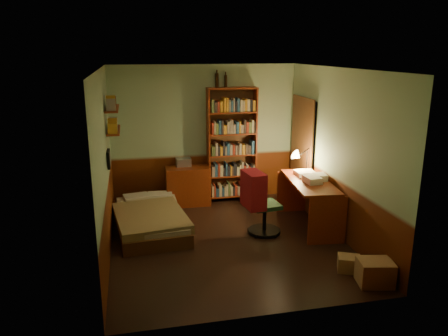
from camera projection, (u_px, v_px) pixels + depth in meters
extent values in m
cube|color=black|center=(227.00, 241.00, 6.75)|extent=(3.50, 4.00, 0.02)
cube|color=silver|center=(228.00, 68.00, 6.06)|extent=(3.50, 4.00, 0.02)
cube|color=#8FB18B|center=(204.00, 134.00, 8.30)|extent=(3.50, 0.02, 2.60)
cube|color=#8FB18B|center=(104.00, 166.00, 6.05)|extent=(0.02, 4.00, 2.60)
cube|color=#8FB18B|center=(338.00, 153.00, 6.76)|extent=(0.02, 4.00, 2.60)
cube|color=#8FB18B|center=(270.00, 205.00, 4.51)|extent=(3.50, 0.02, 2.60)
cube|color=black|center=(303.00, 153.00, 8.06)|extent=(0.06, 0.90, 2.00)
cube|color=#492A14|center=(301.00, 154.00, 8.05)|extent=(0.02, 0.98, 2.08)
cube|color=olive|center=(150.00, 212.00, 7.14)|extent=(1.16, 1.96, 0.56)
cube|color=maroon|center=(188.00, 186.00, 8.24)|extent=(0.83, 0.44, 0.73)
cube|color=#B2B2B7|center=(183.00, 162.00, 8.23)|extent=(0.28, 0.22, 0.15)
cube|color=maroon|center=(232.00, 145.00, 8.31)|extent=(0.94, 0.31, 2.18)
cylinder|color=black|center=(217.00, 80.00, 8.03)|extent=(0.08, 0.08, 0.25)
cylinder|color=black|center=(226.00, 81.00, 8.07)|extent=(0.06, 0.06, 0.21)
cube|color=maroon|center=(309.00, 204.00, 7.21)|extent=(0.76, 1.53, 0.79)
cube|color=silver|center=(320.00, 177.00, 7.14)|extent=(0.21, 0.27, 0.10)
cone|color=black|center=(307.00, 156.00, 7.63)|extent=(0.21, 0.21, 0.54)
cube|color=#234D2C|center=(265.00, 200.00, 6.89)|extent=(0.61, 0.55, 1.12)
cube|color=#B11A26|center=(261.00, 148.00, 6.67)|extent=(0.40, 0.54, 0.57)
cube|color=maroon|center=(114.00, 130.00, 7.03)|extent=(0.20, 0.90, 0.03)
cube|color=maroon|center=(112.00, 109.00, 6.94)|extent=(0.20, 0.90, 0.03)
cube|color=black|center=(109.00, 159.00, 6.63)|extent=(0.04, 0.32, 0.26)
cube|color=#A98354|center=(375.00, 272.00, 5.47)|extent=(0.48, 0.41, 0.31)
cube|color=#A98354|center=(349.00, 264.00, 5.81)|extent=(0.36, 0.34, 0.20)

